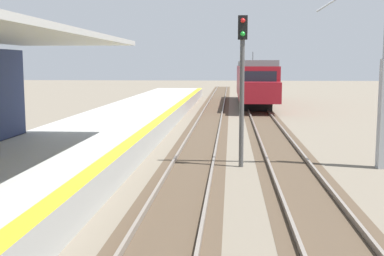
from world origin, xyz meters
TOP-DOWN VIEW (x-y plane):
  - station_platform at (-2.50, 16.00)m, footprint 5.00×80.00m
  - track_pair_nearest_platform at (1.90, 20.00)m, footprint 2.34×120.00m
  - track_pair_middle at (5.30, 20.00)m, footprint 2.34×120.00m
  - approaching_train at (5.30, 44.97)m, footprint 2.93×19.60m
  - rail_signal_post at (3.60, 17.85)m, footprint 0.32×0.34m
  - catenary_pylon_far_side at (8.17, 18.01)m, footprint 5.00×0.40m

SIDE VIEW (x-z plane):
  - track_pair_nearest_platform at x=1.90m, z-range -0.03..0.13m
  - track_pair_middle at x=5.30m, z-range -0.03..0.13m
  - station_platform at x=-2.50m, z-range 0.00..0.90m
  - approaching_train at x=5.30m, z-range -0.20..4.56m
  - rail_signal_post at x=3.60m, z-range 0.59..5.79m
  - catenary_pylon_far_side at x=8.17m, z-range -0.15..7.35m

